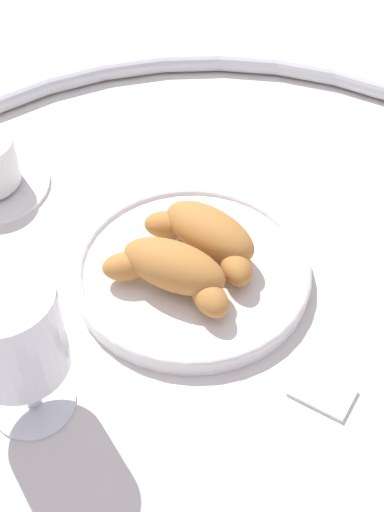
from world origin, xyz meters
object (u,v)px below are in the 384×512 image
at_px(pastry_plate, 192,270).
at_px(sugar_packet, 323,391).
at_px(croissant_small, 172,270).
at_px(juice_glass_left, 13,336).
at_px(croissant_large, 207,235).

distance_m(pastry_plate, sugar_packet, 0.17).
bearing_deg(croissant_small, juice_glass_left, 70.65).
height_order(juice_glass_left, sugar_packet, juice_glass_left).
height_order(pastry_plate, juice_glass_left, juice_glass_left).
bearing_deg(croissant_small, sugar_packet, 165.14).
height_order(croissant_large, juice_glass_left, juice_glass_left).
bearing_deg(sugar_packet, pastry_plate, -18.51).
bearing_deg(sugar_packet, juice_glass_left, 34.02).
xyz_separation_m(pastry_plate, croissant_small, (0.01, 0.03, 0.03)).
height_order(croissant_small, sugar_packet, croissant_small).
distance_m(pastry_plate, croissant_small, 0.04).
xyz_separation_m(croissant_large, juice_glass_left, (0.06, 0.20, 0.05)).
height_order(pastry_plate, sugar_packet, pastry_plate).
xyz_separation_m(croissant_large, croissant_small, (0.01, 0.05, 0.00)).
height_order(pastry_plate, croissant_large, croissant_large).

